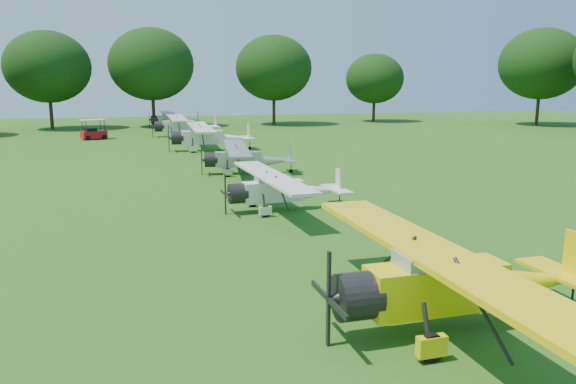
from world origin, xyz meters
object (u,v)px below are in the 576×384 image
aircraft_5 (208,135)px  aircraft_4 (245,157)px  aircraft_3 (282,187)px  aircraft_6 (184,124)px  golf_cart (93,133)px  aircraft_2 (456,277)px  aircraft_7 (173,118)px

aircraft_5 → aircraft_4: bearing=-85.3°
aircraft_3 → aircraft_6: aircraft_6 is taller
aircraft_4 → aircraft_3: bearing=-85.2°
golf_cart → aircraft_4: bearing=-89.1°
aircraft_2 → golf_cart: bearing=101.7°
golf_cart → aircraft_2: bearing=-99.2°
aircraft_6 → aircraft_7: size_ratio=1.08×
aircraft_4 → aircraft_5: bearing=99.6°
aircraft_3 → aircraft_5: (0.01, 24.14, 0.27)m
aircraft_5 → golf_cart: bearing=130.7°
aircraft_7 → golf_cart: size_ratio=3.89×
aircraft_4 → aircraft_5: 13.27m
aircraft_4 → aircraft_5: aircraft_5 is taller
aircraft_2 → aircraft_3: bearing=92.1°
aircraft_4 → aircraft_7: bearing=99.3°
aircraft_6 → aircraft_7: 13.09m
aircraft_5 → aircraft_6: bearing=95.7°
aircraft_2 → golf_cart: 51.63m
aircraft_2 → aircraft_4: size_ratio=1.15×
aircraft_3 → golf_cart: (-10.12, 37.05, -0.39)m
aircraft_6 → golf_cart: 9.44m
aircraft_5 → aircraft_6: aircraft_5 is taller
aircraft_5 → aircraft_7: aircraft_5 is taller
aircraft_2 → aircraft_5: bearing=90.6°
aircraft_6 → aircraft_7: (-0.06, 13.09, -0.10)m
aircraft_5 → aircraft_7: (-0.81, 26.77, -0.12)m
aircraft_4 → aircraft_6: size_ratio=0.84×
aircraft_4 → aircraft_5: (-0.50, 13.26, 0.23)m
aircraft_2 → aircraft_7: 64.39m
aircraft_6 → aircraft_3: bearing=-87.7°
aircraft_7 → aircraft_2: bearing=-90.6°
aircraft_4 → golf_cart: size_ratio=3.55×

